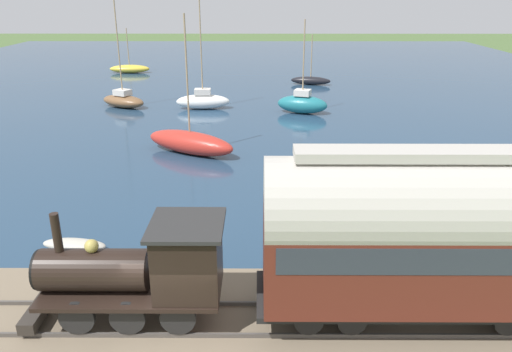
{
  "coord_description": "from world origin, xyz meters",
  "views": [
    {
      "loc": [
        -10.9,
        -2.22,
        8.98
      ],
      "look_at": [
        8.15,
        -2.13,
        1.83
      ],
      "focal_mm": 35.0,
      "sensor_mm": 36.0,
      "label": 1
    }
  ],
  "objects_px": {
    "passenger_coach": "(432,232)",
    "sailboat_red": "(190,142)",
    "sailboat_yellow": "(130,69)",
    "steam_locomotive": "(146,267)",
    "sailboat_teal": "(302,103)",
    "sailboat_black": "(311,80)",
    "sailboat_brown": "(123,100)",
    "rowboat_near_shore": "(74,245)",
    "sailboat_white": "(203,100)",
    "rowboat_mid_harbor": "(369,207)"
  },
  "relations": [
    {
      "from": "passenger_coach",
      "to": "sailboat_red",
      "type": "xyz_separation_m",
      "value": [
        16.32,
        8.36,
        -2.55
      ]
    },
    {
      "from": "sailboat_yellow",
      "to": "steam_locomotive",
      "type": "bearing_deg",
      "value": -166.78
    },
    {
      "from": "steam_locomotive",
      "to": "sailboat_brown",
      "type": "relative_size",
      "value": 0.62
    },
    {
      "from": "passenger_coach",
      "to": "rowboat_mid_harbor",
      "type": "relative_size",
      "value": 3.8
    },
    {
      "from": "sailboat_yellow",
      "to": "sailboat_teal",
      "type": "bearing_deg",
      "value": -138.51
    },
    {
      "from": "steam_locomotive",
      "to": "sailboat_yellow",
      "type": "relative_size",
      "value": 1.08
    },
    {
      "from": "steam_locomotive",
      "to": "rowboat_near_shore",
      "type": "xyz_separation_m",
      "value": [
        4.79,
        3.78,
        -1.95
      ]
    },
    {
      "from": "passenger_coach",
      "to": "sailboat_red",
      "type": "relative_size",
      "value": 1.14
    },
    {
      "from": "sailboat_white",
      "to": "passenger_coach",
      "type": "bearing_deg",
      "value": -164.88
    },
    {
      "from": "sailboat_white",
      "to": "sailboat_teal",
      "type": "xyz_separation_m",
      "value": [
        -1.47,
        -7.78,
        0.08
      ]
    },
    {
      "from": "passenger_coach",
      "to": "sailboat_yellow",
      "type": "height_order",
      "value": "passenger_coach"
    },
    {
      "from": "rowboat_mid_harbor",
      "to": "rowboat_near_shore",
      "type": "xyz_separation_m",
      "value": [
        -3.31,
        11.45,
        -0.05
      ]
    },
    {
      "from": "sailboat_white",
      "to": "steam_locomotive",
      "type": "bearing_deg",
      "value": -179.43
    },
    {
      "from": "sailboat_red",
      "to": "rowboat_near_shore",
      "type": "xyz_separation_m",
      "value": [
        -11.53,
        2.78,
        -0.46
      ]
    },
    {
      "from": "rowboat_mid_harbor",
      "to": "steam_locomotive",
      "type": "bearing_deg",
      "value": 122.07
    },
    {
      "from": "rowboat_near_shore",
      "to": "sailboat_black",
      "type": "bearing_deg",
      "value": -12.77
    },
    {
      "from": "sailboat_yellow",
      "to": "rowboat_mid_harbor",
      "type": "xyz_separation_m",
      "value": [
        -37.97,
        -19.41,
        -0.2
      ]
    },
    {
      "from": "sailboat_red",
      "to": "sailboat_teal",
      "type": "distance_m",
      "value": 12.46
    },
    {
      "from": "passenger_coach",
      "to": "sailboat_black",
      "type": "distance_m",
      "value": 38.72
    },
    {
      "from": "sailboat_yellow",
      "to": "rowboat_near_shore",
      "type": "bearing_deg",
      "value": -170.16
    },
    {
      "from": "steam_locomotive",
      "to": "sailboat_white",
      "type": "xyz_separation_m",
      "value": [
        27.87,
        1.46,
        -1.49
      ]
    },
    {
      "from": "steam_locomotive",
      "to": "passenger_coach",
      "type": "relative_size",
      "value": 0.6
    },
    {
      "from": "passenger_coach",
      "to": "sailboat_yellow",
      "type": "xyz_separation_m",
      "value": [
        46.07,
        19.09,
        -2.76
      ]
    },
    {
      "from": "sailboat_yellow",
      "to": "sailboat_red",
      "type": "relative_size",
      "value": 0.63
    },
    {
      "from": "sailboat_yellow",
      "to": "sailboat_teal",
      "type": "relative_size",
      "value": 0.71
    },
    {
      "from": "sailboat_brown",
      "to": "rowboat_near_shore",
      "type": "relative_size",
      "value": 3.48
    },
    {
      "from": "sailboat_black",
      "to": "sailboat_teal",
      "type": "xyz_separation_m",
      "value": [
        -12.21,
        1.85,
        0.32
      ]
    },
    {
      "from": "sailboat_yellow",
      "to": "rowboat_near_shore",
      "type": "distance_m",
      "value": 42.04
    },
    {
      "from": "sailboat_yellow",
      "to": "sailboat_red",
      "type": "bearing_deg",
      "value": -161.22
    },
    {
      "from": "sailboat_brown",
      "to": "steam_locomotive",
      "type": "bearing_deg",
      "value": -136.23
    },
    {
      "from": "passenger_coach",
      "to": "sailboat_yellow",
      "type": "relative_size",
      "value": 1.81
    },
    {
      "from": "sailboat_teal",
      "to": "sailboat_yellow",
      "type": "bearing_deg",
      "value": 61.51
    },
    {
      "from": "sailboat_teal",
      "to": "rowboat_mid_harbor",
      "type": "distance_m",
      "value": 18.36
    },
    {
      "from": "rowboat_near_shore",
      "to": "sailboat_red",
      "type": "bearing_deg",
      "value": -6.86
    },
    {
      "from": "passenger_coach",
      "to": "sailboat_teal",
      "type": "distance_m",
      "value": 26.54
    },
    {
      "from": "steam_locomotive",
      "to": "sailboat_red",
      "type": "distance_m",
      "value": 16.42
    },
    {
      "from": "sailboat_red",
      "to": "sailboat_teal",
      "type": "height_order",
      "value": "sailboat_red"
    },
    {
      "from": "sailboat_white",
      "to": "sailboat_teal",
      "type": "height_order",
      "value": "sailboat_white"
    },
    {
      "from": "sailboat_red",
      "to": "sailboat_yellow",
      "type": "bearing_deg",
      "value": 49.25
    },
    {
      "from": "sailboat_black",
      "to": "sailboat_brown",
      "type": "relative_size",
      "value": 0.57
    },
    {
      "from": "rowboat_near_shore",
      "to": "sailboat_white",
      "type": "bearing_deg",
      "value": 0.96
    },
    {
      "from": "sailboat_yellow",
      "to": "passenger_coach",
      "type": "bearing_deg",
      "value": -158.56
    },
    {
      "from": "sailboat_teal",
      "to": "passenger_coach",
      "type": "bearing_deg",
      "value": -158.81
    },
    {
      "from": "passenger_coach",
      "to": "sailboat_red",
      "type": "distance_m",
      "value": 18.51
    },
    {
      "from": "passenger_coach",
      "to": "sailboat_red",
      "type": "height_order",
      "value": "sailboat_red"
    },
    {
      "from": "rowboat_mid_harbor",
      "to": "rowboat_near_shore",
      "type": "height_order",
      "value": "rowboat_mid_harbor"
    },
    {
      "from": "steam_locomotive",
      "to": "sailboat_teal",
      "type": "relative_size",
      "value": 0.76
    },
    {
      "from": "sailboat_brown",
      "to": "sailboat_yellow",
      "type": "bearing_deg",
      "value": 40.17
    },
    {
      "from": "sailboat_teal",
      "to": "rowboat_near_shore",
      "type": "distance_m",
      "value": 23.86
    },
    {
      "from": "passenger_coach",
      "to": "sailboat_red",
      "type": "bearing_deg",
      "value": 27.11
    }
  ]
}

